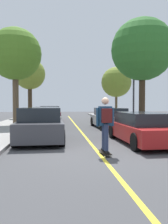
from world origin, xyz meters
name	(u,v)px	position (x,y,z in m)	size (l,w,h in m)	color
ground	(99,154)	(0.00, 0.00, 0.00)	(80.00, 80.00, 0.00)	#424244
center_line	(85,137)	(0.00, 4.00, 0.00)	(0.12, 39.20, 0.01)	gold
parked_car_left_nearest	(40,125)	(-2.09, 2.74, 0.71)	(2.06, 4.06, 1.46)	#38383D
parked_car_left_near	(47,118)	(-2.09, 8.49, 0.69)	(1.96, 4.67, 1.41)	white
parked_car_left_far	(50,114)	(-2.09, 14.49, 0.70)	(2.08, 4.75, 1.41)	maroon
parked_car_right_nearest	(142,128)	(2.09, 1.85, 0.63)	(1.97, 4.59, 1.27)	maroon
parked_car_right_near	(109,118)	(2.10, 8.04, 0.67)	(2.04, 4.61, 1.34)	#B7B7BC
street_tree_left_nearest	(15,54)	(-4.31, 9.63, 5.08)	(3.66, 3.66, 6.82)	brown
street_tree_left_near	(30,75)	(-4.31, 18.26, 4.72)	(3.27, 3.27, 6.27)	#3D2D1E
street_tree_right_nearest	(142,50)	(4.31, 7.92, 5.24)	(4.17, 4.17, 7.21)	#3D2D1E
street_tree_right_near	(116,82)	(4.31, 15.06, 3.71)	(2.91, 2.91, 5.04)	brown
streetlamp	(134,79)	(3.84, 8.30, 3.33)	(0.36, 0.24, 5.58)	#38383D
skateboard	(105,152)	(0.15, -0.22, 0.09)	(0.27, 0.85, 0.10)	black
skateboarder	(105,121)	(0.15, -0.25, 1.08)	(0.58, 0.71, 1.73)	black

